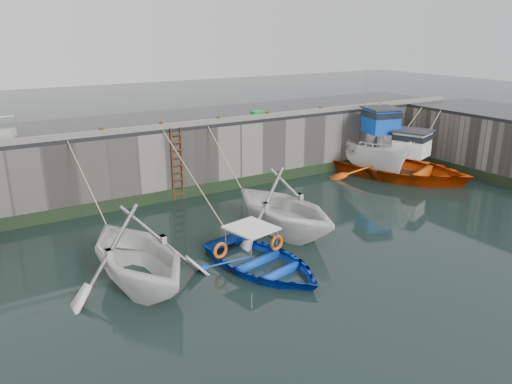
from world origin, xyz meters
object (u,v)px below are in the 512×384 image
boat_near_white (139,284)px  fish_crate (258,114)px  boat_near_blue (262,268)px  bollard_a (101,131)px  boat_near_blacktrim (282,232)px  boat_far_orange (399,167)px  ladder (177,165)px  bollard_b (161,125)px  boat_far_white (373,152)px  bollard_d (267,115)px  bollard_e (320,109)px  bollard_c (218,120)px

boat_near_white → fish_crate: 11.73m
boat_near_blue → bollard_a: 8.94m
boat_near_blacktrim → boat_far_orange: (9.18, 3.01, 0.49)m
ladder → bollard_b: bearing=146.1°
boat_far_white → bollard_a: size_ratio=24.79×
bollard_a → bollard_d: bearing=0.0°
bollard_a → bollard_d: size_ratio=1.00×
boat_far_orange → bollard_e: 4.94m
boat_far_orange → bollard_b: 12.13m
bollard_d → bollard_e: same height
bollard_a → bollard_b: same height
fish_crate → bollard_e: (3.46, -0.44, 0.00)m
boat_far_white → bollard_d: (-5.71, 1.35, 2.24)m
boat_near_white → fish_crate: fish_crate is taller
boat_near_blue → boat_far_white: size_ratio=0.65×
boat_far_orange → bollard_a: boat_far_orange is taller
boat_near_white → bollard_e: bollard_e is taller
boat_far_orange → boat_near_blacktrim: bearing=176.4°
boat_near_white → bollard_b: 8.38m
ladder → bollard_c: (2.20, 0.34, 1.71)m
fish_crate → bollard_a: bollard_a is taller
fish_crate → boat_far_orange: bearing=-33.6°
ladder → boat_near_blue: bearing=-93.1°
bollard_b → bollard_c: same height
boat_far_white → bollard_c: (-8.31, 1.35, 2.24)m
boat_far_white → boat_far_orange: (0.46, -1.41, -0.57)m
boat_near_white → boat_far_white: bearing=15.6°
ladder → boat_near_blacktrim: ladder is taller
bollard_a → boat_far_white: bearing=-5.7°
bollard_e → fish_crate: bearing=172.7°
ladder → boat_far_white: size_ratio=0.46×
boat_near_blacktrim → bollard_c: (0.41, 5.77, 3.30)m
boat_near_blacktrim → fish_crate: (2.75, 6.22, 3.30)m
bollard_b → boat_near_blacktrim: bearing=-68.3°
boat_near_blacktrim → bollard_e: 9.10m
bollard_d → bollard_e: size_ratio=1.00×
boat_near_blacktrim → fish_crate: fish_crate is taller
boat_near_white → boat_far_orange: 15.57m
boat_near_blacktrim → boat_far_orange: bearing=11.0°
boat_near_blacktrim → boat_far_orange: 9.67m
fish_crate → boat_far_white: bearing=-23.9°
boat_near_blacktrim → bollard_a: bearing=122.6°
boat_far_white → bollard_d: size_ratio=24.79×
boat_near_blacktrim → bollard_e: bollard_e is taller
boat_far_orange → bollard_e: size_ratio=31.41×
boat_near_blacktrim → bollard_b: 7.04m
boat_near_blue → fish_crate: fish_crate is taller
boat_near_blue → bollard_d: size_ratio=16.21×
boat_near_white → boat_near_blacktrim: size_ratio=1.00×
boat_near_blacktrim → fish_crate: 7.55m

